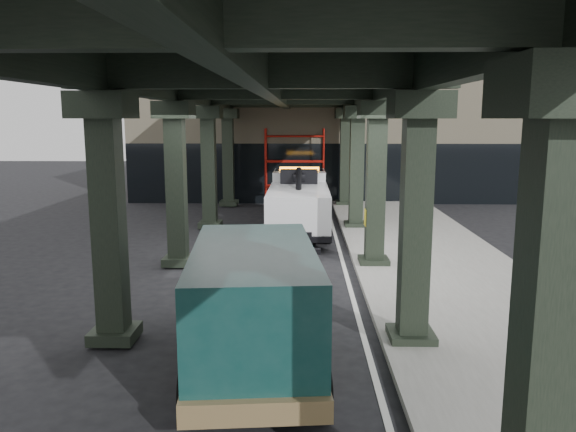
# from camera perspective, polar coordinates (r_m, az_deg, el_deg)

# --- Properties ---
(ground) EXTENTS (90.00, 90.00, 0.00)m
(ground) POSITION_cam_1_polar(r_m,az_deg,el_deg) (15.42, -0.10, -7.10)
(ground) COLOR black
(ground) RESTS_ON ground
(sidewalk) EXTENTS (5.00, 40.00, 0.15)m
(sidewalk) POSITION_cam_1_polar(r_m,az_deg,el_deg) (17.79, 14.78, -4.86)
(sidewalk) COLOR gray
(sidewalk) RESTS_ON ground
(lane_stripe) EXTENTS (0.12, 38.00, 0.01)m
(lane_stripe) POSITION_cam_1_polar(r_m,az_deg,el_deg) (17.38, 5.71, -5.16)
(lane_stripe) COLOR silver
(lane_stripe) RESTS_ON ground
(viaduct) EXTENTS (7.40, 32.00, 6.40)m
(viaduct) POSITION_cam_1_polar(r_m,az_deg,el_deg) (16.79, -1.32, 13.15)
(viaduct) COLOR black
(viaduct) RESTS_ON ground
(building) EXTENTS (22.00, 10.00, 8.00)m
(building) POSITION_cam_1_polar(r_m,az_deg,el_deg) (34.78, 4.14, 9.02)
(building) COLOR #C6B793
(building) RESTS_ON ground
(scaffolding) EXTENTS (3.08, 0.88, 4.00)m
(scaffolding) POSITION_cam_1_polar(r_m,az_deg,el_deg) (29.48, 0.67, 5.22)
(scaffolding) COLOR #AE160D
(scaffolding) RESTS_ON ground
(tow_truck) EXTENTS (2.43, 7.92, 2.59)m
(tow_truck) POSITION_cam_1_polar(r_m,az_deg,el_deg) (22.46, 1.11, 1.58)
(tow_truck) COLOR black
(tow_truck) RESTS_ON ground
(towed_van) EXTENTS (2.72, 5.85, 2.30)m
(towed_van) POSITION_cam_1_polar(r_m,az_deg,el_deg) (10.24, -3.48, -8.72)
(towed_van) COLOR #103C39
(towed_van) RESTS_ON ground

